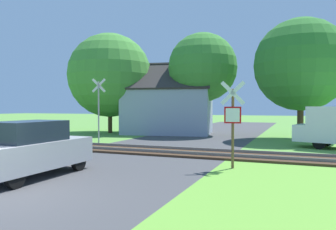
{
  "coord_description": "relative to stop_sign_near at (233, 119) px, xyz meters",
  "views": [
    {
      "loc": [
        6.75,
        -5.73,
        2.23
      ],
      "look_at": [
        0.5,
        9.92,
        1.8
      ],
      "focal_mm": 35.0,
      "sensor_mm": 36.0,
      "label": 1
    }
  ],
  "objects": [
    {
      "name": "tree_left",
      "position": [
        -12.82,
        12.42,
        3.1
      ],
      "size": [
        7.11,
        7.11,
        8.46
      ],
      "color": "#513823",
      "rests_on": "ground"
    },
    {
      "name": "parked_car",
      "position": [
        -5.62,
        -3.79,
        -0.9
      ],
      "size": [
        1.68,
        4.02,
        1.78
      ],
      "rotation": [
        0.0,
        0.0,
        -0.01
      ],
      "color": "#99999E",
      "rests_on": "ground"
    },
    {
      "name": "house",
      "position": [
        -7.92,
        13.83,
        0.23
      ],
      "size": [
        8.18,
        7.17,
        5.94
      ],
      "rotation": [
        0.0,
        0.0,
        0.18
      ],
      "color": "#99A3B7",
      "rests_on": "ground"
    },
    {
      "name": "stop_sign_near",
      "position": [
        0.0,
        0.0,
        0.0
      ],
      "size": [
        0.87,
        0.18,
        3.16
      ],
      "rotation": [
        0.0,
        0.0,
        3.26
      ],
      "color": "brown",
      "rests_on": "ground"
    },
    {
      "name": "tree_center",
      "position": [
        -4.97,
        13.62,
        3.57
      ],
      "size": [
        5.5,
        5.5,
        8.12
      ],
      "color": "#513823",
      "rests_on": "ground"
    },
    {
      "name": "road_asphalt",
      "position": [
        -4.56,
        -4.02,
        -1.79
      ],
      "size": [
        7.92,
        80.0,
        0.01
      ],
      "primitive_type": "cube",
      "color": "#424244",
      "rests_on": "ground"
    },
    {
      "name": "crossing_sign_far",
      "position": [
        -9.28,
        5.4,
        0.48
      ],
      "size": [
        0.85,
        0.27,
        3.98
      ],
      "rotation": [
        0.0,
        0.0,
        0.28
      ],
      "color": "#9E9EA5",
      "rests_on": "ground"
    },
    {
      "name": "rail_track",
      "position": [
        -4.56,
        2.9,
        -1.74
      ],
      "size": [
        60.0,
        2.6,
        0.22
      ],
      "color": "#422D1E",
      "rests_on": "ground"
    },
    {
      "name": "tree_right",
      "position": [
        2.31,
        12.19,
        3.27
      ],
      "size": [
        6.26,
        6.26,
        8.21
      ],
      "color": "#513823",
      "rests_on": "ground"
    }
  ]
}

